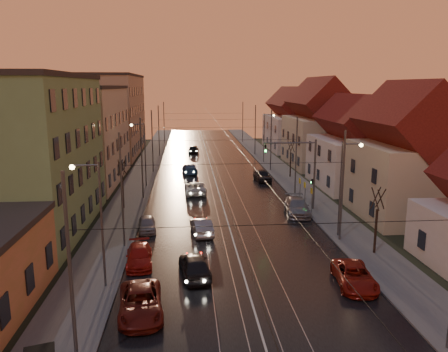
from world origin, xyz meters
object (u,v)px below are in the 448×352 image
object	(u,v)px
parked_left_1	(141,303)
parked_left_2	(139,256)
parked_right_0	(354,276)
street_lamp_0	(96,213)
driving_car_1	(201,226)
parked_left_3	(147,224)
traffic_light_mast	(305,166)
driving_car_3	(190,169)
driving_car_4	(193,149)
street_lamp_1	(344,180)
street_lamp_3	(266,133)
parked_right_1	(297,206)
driving_car_0	(195,265)
street_lamp_2	(142,148)
parked_right_2	(262,175)
driving_car_2	(195,188)

from	to	relation	value
parked_left_1	parked_left_2	distance (m)	6.99
parked_left_2	parked_right_0	world-z (taller)	parked_right_0
street_lamp_0	driving_car_1	size ratio (longest dim) A/B	1.90
parked_left_3	traffic_light_mast	bearing A→B (deg)	12.24
driving_car_3	parked_left_2	xyz separation A→B (m)	(-3.75, -32.44, -0.07)
parked_left_2	parked_right_0	bearing A→B (deg)	-23.19
street_lamp_0	driving_car_1	distance (m)	12.39
street_lamp_0	driving_car_4	bearing A→B (deg)	83.22
street_lamp_1	parked_left_2	size ratio (longest dim) A/B	1.84
street_lamp_3	parked_right_0	size ratio (longest dim) A/B	1.70
street_lamp_0	parked_right_0	distance (m)	16.43
street_lamp_0	driving_car_3	world-z (taller)	street_lamp_0
driving_car_1	parked_right_1	distance (m)	10.84
traffic_light_mast	driving_car_1	size ratio (longest dim) A/B	1.71
driving_car_1	parked_left_1	size ratio (longest dim) A/B	0.83
street_lamp_1	parked_right_1	bearing A→B (deg)	107.06
street_lamp_3	driving_car_0	world-z (taller)	street_lamp_3
driving_car_3	parked_left_3	distance (m)	25.39
street_lamp_0	parked_right_1	world-z (taller)	street_lamp_0
street_lamp_3	street_lamp_0	bearing A→B (deg)	-112.48
street_lamp_2	parked_left_1	distance (m)	31.80
street_lamp_0	street_lamp_2	bearing A→B (deg)	90.00
street_lamp_2	parked_right_2	distance (m)	16.00
street_lamp_1	driving_car_3	size ratio (longest dim) A/B	1.65
parked_left_1	driving_car_2	bearing A→B (deg)	76.60
street_lamp_3	parked_left_2	distance (m)	43.78
parked_right_2	driving_car_2	bearing A→B (deg)	-150.49
parked_right_1	driving_car_0	bearing A→B (deg)	-121.63
driving_car_2	street_lamp_1	bearing A→B (deg)	124.10
street_lamp_2	parked_left_2	xyz separation A→B (m)	(2.02, -24.45, -4.25)
parked_right_2	parked_right_1	bearing A→B (deg)	-92.28
driving_car_3	parked_right_2	bearing A→B (deg)	142.85
traffic_light_mast	driving_car_3	xyz separation A→B (m)	(-11.33, 19.99, -3.90)
street_lamp_1	driving_car_0	xyz separation A→B (m)	(-12.34, -6.73, -4.11)
street_lamp_2	parked_right_0	size ratio (longest dim) A/B	1.70
parked_left_1	parked_left_3	world-z (taller)	parked_left_1
driving_car_1	traffic_light_mast	bearing A→B (deg)	-156.39
driving_car_2	parked_right_1	distance (m)	13.39
parked_left_3	parked_right_1	bearing A→B (deg)	8.92
street_lamp_2	parked_left_1	bearing A→B (deg)	-84.86
driving_car_2	driving_car_4	world-z (taller)	driving_car_4
street_lamp_2	street_lamp_3	xyz separation A→B (m)	(18.21, 16.00, 0.00)
parked_right_0	driving_car_0	bearing A→B (deg)	173.93
driving_car_0	parked_right_0	xyz separation A→B (m)	(9.98, -2.22, -0.12)
driving_car_0	parked_right_0	world-z (taller)	driving_car_0
driving_car_3	parked_right_2	size ratio (longest dim) A/B	1.10
driving_car_0	parked_right_0	bearing A→B (deg)	160.52
street_lamp_2	parked_left_2	world-z (taller)	street_lamp_2
street_lamp_2	driving_car_4	distance (m)	28.53
driving_car_3	parked_right_1	world-z (taller)	parked_right_1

